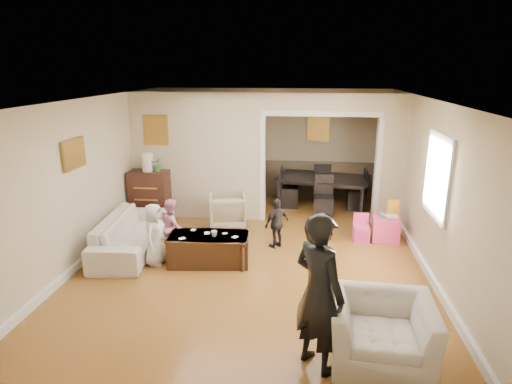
# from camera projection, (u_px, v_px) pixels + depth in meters

# --- Properties ---
(floor) EXTENTS (7.00, 7.00, 0.00)m
(floor) POSITION_uv_depth(u_px,v_px,m) (255.00, 254.00, 7.37)
(floor) COLOR #A66A2A
(floor) RESTS_ON ground
(partition_left) EXTENTS (2.75, 0.18, 2.60)m
(partition_left) POSITION_uv_depth(u_px,v_px,m) (198.00, 157.00, 8.87)
(partition_left) COLOR #C7B691
(partition_left) RESTS_ON ground
(partition_right) EXTENTS (0.55, 0.18, 2.60)m
(partition_right) POSITION_uv_depth(u_px,v_px,m) (390.00, 161.00, 8.46)
(partition_right) COLOR #C7B691
(partition_right) RESTS_ON ground
(partition_header) EXTENTS (2.22, 0.18, 0.35)m
(partition_header) POSITION_uv_depth(u_px,v_px,m) (322.00, 102.00, 8.30)
(partition_header) COLOR #C7B691
(partition_header) RESTS_ON partition_right
(window_pane) EXTENTS (0.03, 0.95, 1.10)m
(window_pane) POSITION_uv_depth(u_px,v_px,m) (438.00, 176.00, 6.27)
(window_pane) COLOR white
(window_pane) RESTS_ON ground
(framed_art_partition) EXTENTS (0.45, 0.03, 0.55)m
(framed_art_partition) POSITION_uv_depth(u_px,v_px,m) (156.00, 130.00, 8.71)
(framed_art_partition) COLOR brown
(framed_art_partition) RESTS_ON partition_left
(framed_art_sofa_wall) EXTENTS (0.03, 0.55, 0.40)m
(framed_art_sofa_wall) POSITION_uv_depth(u_px,v_px,m) (74.00, 154.00, 6.59)
(framed_art_sofa_wall) COLOR brown
(framed_art_alcove) EXTENTS (0.45, 0.03, 0.55)m
(framed_art_alcove) POSITION_uv_depth(u_px,v_px,m) (318.00, 128.00, 10.06)
(framed_art_alcove) COLOR brown
(sofa) EXTENTS (1.01, 2.19, 0.62)m
(sofa) POSITION_uv_depth(u_px,v_px,m) (131.00, 234.00, 7.45)
(sofa) COLOR beige
(sofa) RESTS_ON ground
(armchair_back) EXTENTS (0.83, 0.85, 0.65)m
(armchair_back) POSITION_uv_depth(u_px,v_px,m) (228.00, 211.00, 8.59)
(armchair_back) COLOR tan
(armchair_back) RESTS_ON ground
(armchair_front) EXTENTS (1.13, 1.00, 0.70)m
(armchair_front) POSITION_uv_depth(u_px,v_px,m) (381.00, 332.00, 4.62)
(armchair_front) COLOR beige
(armchair_front) RESTS_ON ground
(dresser) EXTENTS (0.78, 0.44, 1.07)m
(dresser) POSITION_uv_depth(u_px,v_px,m) (150.00, 197.00, 8.80)
(dresser) COLOR #33170F
(dresser) RESTS_ON ground
(table_lamp) EXTENTS (0.22, 0.22, 0.36)m
(table_lamp) POSITION_uv_depth(u_px,v_px,m) (148.00, 162.00, 8.60)
(table_lamp) COLOR #F2DDC5
(table_lamp) RESTS_ON dresser
(potted_plant) EXTENTS (0.26, 0.22, 0.29)m
(potted_plant) POSITION_uv_depth(u_px,v_px,m) (157.00, 164.00, 8.59)
(potted_plant) COLOR #497735
(potted_plant) RESTS_ON dresser
(coffee_table) EXTENTS (1.33, 0.77, 0.48)m
(coffee_table) POSITION_uv_depth(u_px,v_px,m) (209.00, 249.00, 7.01)
(coffee_table) COLOR #382212
(coffee_table) RESTS_ON ground
(coffee_cup) EXTENTS (0.11, 0.11, 0.09)m
(coffee_cup) POSITION_uv_depth(u_px,v_px,m) (214.00, 234.00, 6.87)
(coffee_cup) COLOR white
(coffee_cup) RESTS_ON coffee_table
(play_table) EXTENTS (0.52, 0.52, 0.45)m
(play_table) POSITION_uv_depth(u_px,v_px,m) (386.00, 228.00, 7.93)
(play_table) COLOR #FF4385
(play_table) RESTS_ON ground
(cereal_box) EXTENTS (0.21, 0.09, 0.30)m
(cereal_box) POSITION_uv_depth(u_px,v_px,m) (393.00, 207.00, 7.91)
(cereal_box) COLOR yellow
(cereal_box) RESTS_ON play_table
(cyan_cup) EXTENTS (0.08, 0.08, 0.08)m
(cyan_cup) POSITION_uv_depth(u_px,v_px,m) (382.00, 215.00, 7.82)
(cyan_cup) COLOR #25BAAE
(cyan_cup) RESTS_ON play_table
(toy_block) EXTENTS (0.09, 0.08, 0.05)m
(toy_block) POSITION_uv_depth(u_px,v_px,m) (379.00, 213.00, 7.99)
(toy_block) COLOR red
(toy_block) RESTS_ON play_table
(play_bowl) EXTENTS (0.26, 0.26, 0.06)m
(play_bowl) POSITION_uv_depth(u_px,v_px,m) (391.00, 217.00, 7.74)
(play_bowl) COLOR silver
(play_bowl) RESTS_ON play_table
(dining_table) EXTENTS (2.18, 1.51, 0.70)m
(dining_table) POSITION_uv_depth(u_px,v_px,m) (323.00, 193.00, 9.72)
(dining_table) COLOR black
(dining_table) RESTS_ON ground
(adult_person) EXTENTS (0.74, 0.74, 1.73)m
(adult_person) POSITION_uv_depth(u_px,v_px,m) (319.00, 293.00, 4.40)
(adult_person) COLOR black
(adult_person) RESTS_ON ground
(child_kneel_a) EXTENTS (0.36, 0.52, 1.02)m
(child_kneel_a) POSITION_uv_depth(u_px,v_px,m) (154.00, 234.00, 6.88)
(child_kneel_a) COLOR silver
(child_kneel_a) RESTS_ON ground
(child_kneel_b) EXTENTS (0.53, 0.58, 0.96)m
(child_kneel_b) POSITION_uv_depth(u_px,v_px,m) (172.00, 226.00, 7.30)
(child_kneel_b) COLOR pink
(child_kneel_b) RESTS_ON ground
(child_toddler) EXTENTS (0.52, 0.53, 0.89)m
(child_toddler) POSITION_uv_depth(u_px,v_px,m) (277.00, 223.00, 7.56)
(child_toddler) COLOR black
(child_toddler) RESTS_ON ground
(craft_papers) EXTENTS (0.94, 0.49, 0.00)m
(craft_papers) POSITION_uv_depth(u_px,v_px,m) (207.00, 234.00, 6.96)
(craft_papers) COLOR white
(craft_papers) RESTS_ON coffee_table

